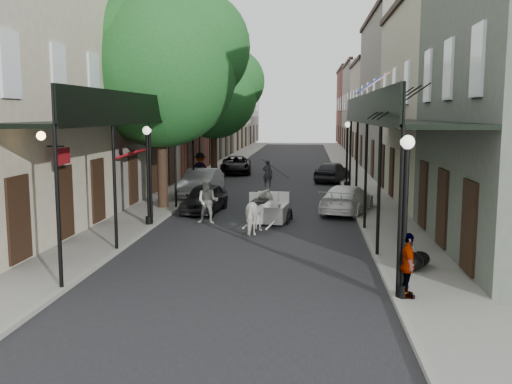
% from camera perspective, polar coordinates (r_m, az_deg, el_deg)
% --- Properties ---
extents(ground, '(140.00, 140.00, 0.00)m').
position_cam_1_polar(ground, '(15.60, -2.03, -8.15)').
color(ground, gray).
rests_on(ground, ground).
extents(road, '(8.00, 90.00, 0.01)m').
position_cam_1_polar(road, '(35.18, 2.13, 0.84)').
color(road, black).
rests_on(road, ground).
extents(sidewalk_left, '(2.20, 90.00, 0.12)m').
position_cam_1_polar(sidewalk_left, '(35.80, -5.88, 1.02)').
color(sidewalk_left, gray).
rests_on(sidewalk_left, ground).
extents(sidewalk_right, '(2.20, 90.00, 0.12)m').
position_cam_1_polar(sidewalk_right, '(35.26, 10.27, 0.82)').
color(sidewalk_right, gray).
rests_on(sidewalk_right, ground).
extents(building_row_left, '(5.00, 80.00, 10.50)m').
position_cam_1_polar(building_row_left, '(46.10, -7.99, 8.96)').
color(building_row_left, '#BDB497').
rests_on(building_row_left, ground).
extents(building_row_right, '(5.00, 80.00, 10.50)m').
position_cam_1_polar(building_row_right, '(45.37, 13.94, 8.83)').
color(building_row_right, gray).
rests_on(building_row_right, ground).
extents(gallery_left, '(2.20, 18.05, 4.88)m').
position_cam_1_polar(gallery_left, '(22.86, -11.87, 7.07)').
color(gallery_left, black).
rests_on(gallery_left, sidewalk_left).
extents(gallery_right, '(2.20, 18.05, 4.88)m').
position_cam_1_polar(gallery_right, '(22.03, 12.87, 7.02)').
color(gallery_right, black).
rests_on(gallery_right, sidewalk_right).
extents(tree_near, '(7.31, 6.80, 9.63)m').
position_cam_1_polar(tree_near, '(25.88, -8.61, 12.62)').
color(tree_near, '#382619').
rests_on(tree_near, sidewalk_left).
extents(tree_far, '(6.45, 6.00, 8.61)m').
position_cam_1_polar(tree_far, '(39.56, -3.72, 10.07)').
color(tree_far, '#382619').
rests_on(tree_far, sidewalk_left).
extents(lamppost_right_near, '(0.32, 0.32, 3.71)m').
position_cam_1_polar(lamppost_right_near, '(13.24, 14.67, -2.18)').
color(lamppost_right_near, black).
rests_on(lamppost_right_near, sidewalk_right).
extents(lamppost_left, '(0.32, 0.32, 3.71)m').
position_cam_1_polar(lamppost_left, '(21.84, -10.75, 1.81)').
color(lamppost_left, black).
rests_on(lamppost_left, sidewalk_left).
extents(lamppost_right_far, '(0.32, 0.32, 3.71)m').
position_cam_1_polar(lamppost_right_far, '(33.01, 9.09, 3.85)').
color(lamppost_right_far, black).
rests_on(lamppost_right_far, sidewalk_right).
extents(horse, '(1.04, 1.90, 1.53)m').
position_cam_1_polar(horse, '(20.59, 0.31, -2.03)').
color(horse, silver).
rests_on(horse, ground).
extents(carriage, '(1.74, 2.39, 2.55)m').
position_cam_1_polar(carriage, '(22.86, 1.58, -0.46)').
color(carriage, black).
rests_on(carriage, ground).
extents(pedestrian_walking, '(0.86, 0.67, 1.77)m').
position_cam_1_polar(pedestrian_walking, '(22.42, -4.85, -0.93)').
color(pedestrian_walking, '#B1B2A8').
rests_on(pedestrian_walking, ground).
extents(pedestrian_sidewalk_left, '(1.25, 0.75, 1.90)m').
position_cam_1_polar(pedestrian_sidewalk_left, '(33.71, -5.59, 2.32)').
color(pedestrian_sidewalk_left, gray).
rests_on(pedestrian_sidewalk_left, sidewalk_left).
extents(pedestrian_sidewalk_right, '(0.41, 0.90, 1.50)m').
position_cam_1_polar(pedestrian_sidewalk_right, '(13.51, 14.91, -7.11)').
color(pedestrian_sidewalk_right, gray).
rests_on(pedestrian_sidewalk_right, sidewalk_right).
extents(car_left_near, '(1.81, 3.76, 1.24)m').
position_cam_1_polar(car_left_near, '(25.06, -5.16, -0.62)').
color(car_left_near, black).
rests_on(car_left_near, ground).
extents(car_left_mid, '(1.75, 4.48, 1.45)m').
position_cam_1_polar(car_left_mid, '(29.61, -5.49, 0.89)').
color(car_left_mid, '#A5A5AA').
rests_on(car_left_mid, ground).
extents(car_left_far, '(2.55, 4.76, 1.27)m').
position_cam_1_polar(car_left_far, '(41.00, -2.02, 2.73)').
color(car_left_far, black).
rests_on(car_left_far, ground).
extents(car_right_near, '(2.85, 4.53, 1.22)m').
position_cam_1_polar(car_right_near, '(25.05, 9.08, -0.71)').
color(car_right_near, white).
rests_on(car_right_near, ground).
extents(car_right_far, '(2.64, 4.19, 1.33)m').
position_cam_1_polar(car_right_far, '(36.30, 7.62, 2.04)').
color(car_right_far, black).
rests_on(car_right_far, ground).
extents(trash_bags, '(0.86, 1.01, 0.51)m').
position_cam_1_polar(trash_bags, '(16.10, 15.64, -6.61)').
color(trash_bags, black).
rests_on(trash_bags, sidewalk_right).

